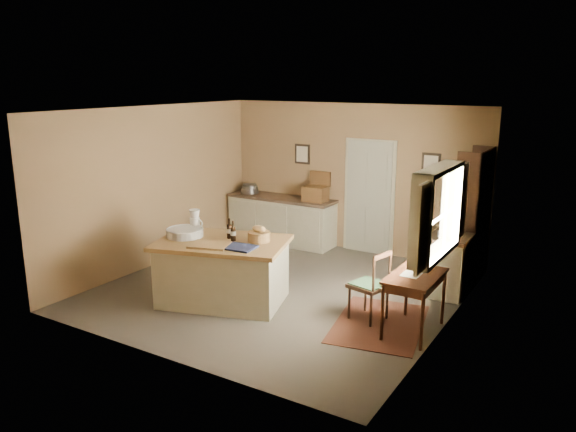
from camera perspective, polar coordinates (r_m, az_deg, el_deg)
name	(u,v)px	position (r m, az deg, el deg)	size (l,w,h in m)	color
ground	(280,290)	(8.60, -0.77, -7.51)	(5.00, 5.00, 0.00)	brown
wall_back	(352,178)	(10.37, 6.56, 3.86)	(5.00, 0.10, 2.70)	olive
wall_front	(159,246)	(6.30, -12.97, -2.97)	(5.00, 0.10, 2.70)	olive
wall_left	(155,187)	(9.74, -13.38, 2.92)	(0.10, 5.00, 2.70)	olive
wall_right	(451,226)	(7.24, 16.23, -0.99)	(0.10, 5.00, 2.70)	olive
ceiling	(280,110)	(8.02, -0.83, 10.75)	(5.00, 5.00, 0.00)	silver
door	(369,196)	(10.26, 8.22, 2.02)	(0.97, 0.06, 2.11)	#A5A48E
framed_prints	(363,159)	(10.21, 7.59, 5.78)	(2.82, 0.02, 0.38)	black
window	(441,213)	(7.02, 15.30, 0.31)	(0.25, 1.99, 1.12)	beige
work_island	(222,269)	(8.08, -6.71, -5.42)	(2.07, 1.65, 1.20)	beige
sideboard	(282,218)	(10.92, -0.63, -0.21)	(2.17, 0.62, 1.18)	beige
rug	(379,324)	(7.58, 9.24, -10.73)	(1.10, 1.60, 0.01)	#4C2518
writing_desk	(415,282)	(7.19, 12.79, -6.55)	(0.58, 0.94, 0.82)	#391C0F
desk_chair	(369,286)	(7.53, 8.21, -7.02)	(0.44, 0.44, 0.94)	black
right_cabinet	(451,262)	(8.78, 16.24, -4.47)	(0.58, 1.04, 0.99)	beige
shelving_unit	(475,216)	(9.20, 18.49, -0.02)	(0.36, 0.94, 2.09)	black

